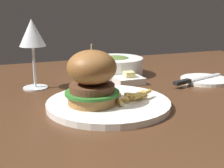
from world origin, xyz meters
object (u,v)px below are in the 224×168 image
burger_sandwich (92,77)px  soup_bowl (116,66)px  main_plate (108,104)px  bread_plate (205,80)px  wine_glass (32,36)px  table_knife (194,80)px  butter_dish (129,80)px

burger_sandwich → soup_bowl: bearing=60.0°
main_plate → soup_bowl: soup_bowl is taller
soup_bowl → bread_plate: bearing=-39.6°
main_plate → soup_bowl: size_ratio=1.59×
wine_glass → soup_bowl: wine_glass is taller
wine_glass → bread_plate: wine_glass is taller
bread_plate → table_knife: table_knife is taller
burger_sandwich → table_knife: burger_sandwich is taller
burger_sandwich → bread_plate: bearing=17.2°
soup_bowl → wine_glass: bearing=-164.3°
table_knife → butter_dish: butter_dish is taller
wine_glass → bread_plate: bearing=-12.1°
soup_bowl → burger_sandwich: bearing=-120.0°
table_knife → soup_bowl: 0.26m
main_plate → bread_plate: main_plate is taller
bread_plate → soup_bowl: (-0.22, 0.18, 0.03)m
burger_sandwich → wine_glass: 0.25m
main_plate → soup_bowl: (0.13, 0.29, 0.02)m
main_plate → burger_sandwich: bearing=-171.1°
bread_plate → butter_dish: butter_dish is taller
main_plate → butter_dish: (0.13, 0.17, 0.00)m
soup_bowl → table_knife: bearing=-49.0°
bread_plate → table_knife: 0.05m
table_knife → butter_dish: size_ratio=2.52×
burger_sandwich → bread_plate: size_ratio=0.92×
burger_sandwich → butter_dish: burger_sandwich is taller
bread_plate → burger_sandwich: bearing=-162.8°
wine_glass → table_knife: (0.43, -0.12, -0.13)m
butter_dish → soup_bowl: size_ratio=0.45×
burger_sandwich → soup_bowl: 0.35m
burger_sandwich → table_knife: size_ratio=0.65×
wine_glass → butter_dish: 0.29m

